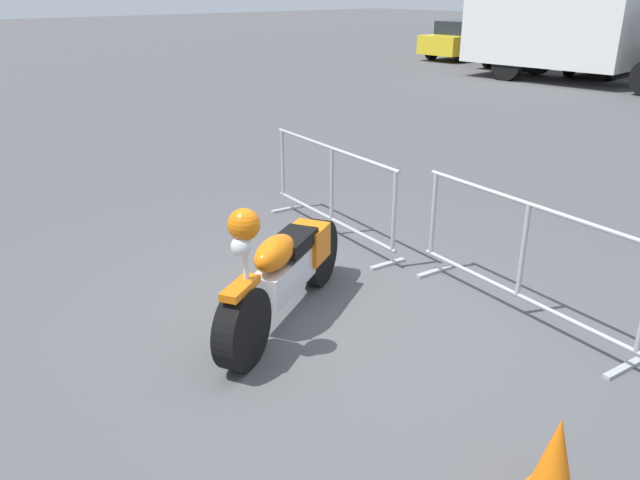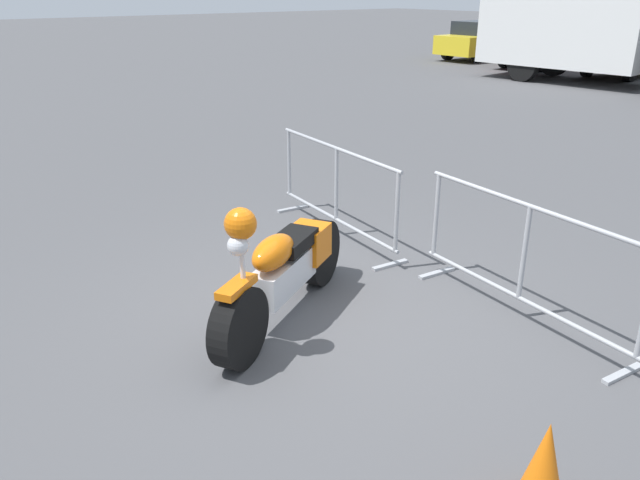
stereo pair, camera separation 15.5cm
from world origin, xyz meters
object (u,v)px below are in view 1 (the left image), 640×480
(parked_car_yellow, at_px, (468,40))
(parked_car_maroon, at_px, (529,45))
(crowd_barrier_near, at_px, (332,190))
(motorcycle, at_px, (284,269))
(traffic_cone, at_px, (554,463))
(crowd_barrier_far, at_px, (522,258))
(parked_car_tan, at_px, (611,53))
(box_truck, at_px, (582,27))

(parked_car_yellow, bearing_deg, parked_car_maroon, -99.53)
(crowd_barrier_near, bearing_deg, motorcycle, -52.16)
(parked_car_yellow, height_order, traffic_cone, parked_car_yellow)
(crowd_barrier_far, height_order, parked_car_tan, parked_car_tan)
(motorcycle, bearing_deg, box_truck, 172.32)
(motorcycle, relative_size, parked_car_tan, 0.49)
(crowd_barrier_near, height_order, parked_car_yellow, parked_car_yellow)
(motorcycle, bearing_deg, parked_car_tan, 170.20)
(crowd_barrier_near, relative_size, crowd_barrier_far, 1.00)
(crowd_barrier_near, xyz_separation_m, parked_car_maroon, (-8.15, 16.55, 0.19))
(motorcycle, relative_size, crowd_barrier_near, 0.87)
(parked_car_maroon, bearing_deg, box_truck, -129.74)
(crowd_barrier_far, bearing_deg, motorcycle, -127.85)
(crowd_barrier_near, height_order, box_truck, box_truck)
(crowd_barrier_near, xyz_separation_m, traffic_cone, (3.95, -1.77, -0.27))
(traffic_cone, bearing_deg, parked_car_yellow, 128.98)
(crowd_barrier_near, distance_m, box_truck, 14.73)
(box_truck, distance_m, traffic_cone, 17.98)
(motorcycle, relative_size, parked_car_maroon, 0.46)
(crowd_barrier_near, bearing_deg, parked_car_maroon, 116.21)
(crowd_barrier_far, height_order, parked_car_maroon, parked_car_maroon)
(box_truck, height_order, parked_car_maroon, box_truck)
(motorcycle, height_order, traffic_cone, motorcycle)
(motorcycle, distance_m, parked_car_maroon, 20.48)
(parked_car_yellow, xyz_separation_m, traffic_cone, (15.18, -18.76, -0.46))
(crowd_barrier_near, relative_size, parked_car_yellow, 0.53)
(parked_car_tan, relative_size, traffic_cone, 7.01)
(motorcycle, xyz_separation_m, parked_car_yellow, (-12.50, 18.62, 0.27))
(box_truck, bearing_deg, parked_car_maroon, 137.16)
(parked_car_maroon, height_order, parked_car_tan, parked_car_maroon)
(parked_car_maroon, bearing_deg, traffic_cone, -147.98)
(motorcycle, bearing_deg, parked_car_maroon, 178.41)
(parked_car_tan, bearing_deg, box_truck, -175.36)
(crowd_barrier_far, distance_m, traffic_cone, 2.28)
(crowd_barrier_near, height_order, crowd_barrier_far, same)
(parked_car_maroon, bearing_deg, crowd_barrier_near, -155.21)
(motorcycle, bearing_deg, crowd_barrier_far, 113.18)
(crowd_barrier_near, bearing_deg, traffic_cone, -24.11)
(parked_car_yellow, xyz_separation_m, parked_car_tan, (6.16, -0.40, -0.04))
(parked_car_yellow, height_order, parked_car_maroon, parked_car_yellow)
(motorcycle, relative_size, crowd_barrier_far, 0.87)
(parked_car_maroon, distance_m, traffic_cone, 21.96)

